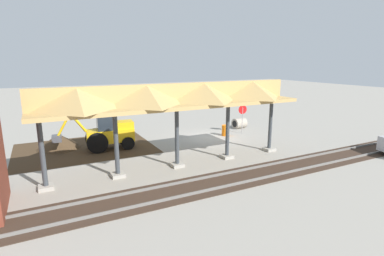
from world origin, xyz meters
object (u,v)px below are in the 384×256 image
concrete_pipe (239,123)px  traffic_barrel (225,130)px  backhoe (108,132)px  stop_sign (243,113)px

concrete_pipe → traffic_barrel: 3.28m
backhoe → traffic_barrel: 9.53m
stop_sign → traffic_barrel: bearing=2.2°
concrete_pipe → traffic_barrel: bearing=33.0°
traffic_barrel → concrete_pipe: bearing=-147.0°
backhoe → concrete_pipe: 12.32m
backhoe → traffic_barrel: (-9.48, 0.56, -0.81)m
backhoe → concrete_pipe: backhoe is taller
stop_sign → concrete_pipe: 2.37m
stop_sign → backhoe: size_ratio=0.45×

